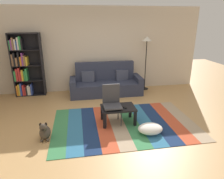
{
  "coord_description": "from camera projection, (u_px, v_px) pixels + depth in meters",
  "views": [
    {
      "loc": [
        -0.72,
        -4.07,
        2.27
      ],
      "look_at": [
        0.08,
        0.52,
        0.65
      ],
      "focal_mm": 32.09,
      "sensor_mm": 36.0,
      "label": 1
    }
  ],
  "objects": [
    {
      "name": "folding_chair",
      "position": [
        112.0,
        101.0,
        4.56
      ],
      "size": [
        0.4,
        0.4,
        0.9
      ],
      "rotation": [
        0.0,
        0.0,
        -0.33
      ],
      "color": "#38383D",
      "rests_on": "ground_plane"
    },
    {
      "name": "dog",
      "position": [
        45.0,
        132.0,
        4.0
      ],
      "size": [
        0.22,
        0.35,
        0.4
      ],
      "color": "#473D33",
      "rests_on": "ground_plane"
    },
    {
      "name": "bookshelf",
      "position": [
        24.0,
        67.0,
        6.12
      ],
      "size": [
        0.9,
        0.28,
        1.92
      ],
      "color": "black",
      "rests_on": "ground_plane"
    },
    {
      "name": "tv_remote",
      "position": [
        124.0,
        107.0,
        4.52
      ],
      "size": [
        0.12,
        0.15,
        0.02
      ],
      "primitive_type": "cube",
      "rotation": [
        0.0,
        0.0,
        0.59
      ],
      "color": "black",
      "rests_on": "coffee_table"
    },
    {
      "name": "ground_plane",
      "position": [
        112.0,
        123.0,
        4.65
      ],
      "size": [
        14.0,
        14.0,
        0.0
      ],
      "primitive_type": "plane",
      "color": "tan"
    },
    {
      "name": "coffee_table",
      "position": [
        118.0,
        110.0,
        4.58
      ],
      "size": [
        0.77,
        0.51,
        0.39
      ],
      "color": "black",
      "rests_on": "rug"
    },
    {
      "name": "standing_lamp",
      "position": [
        147.0,
        46.0,
        6.49
      ],
      "size": [
        0.32,
        0.32,
        1.78
      ],
      "color": "black",
      "rests_on": "ground_plane"
    },
    {
      "name": "pouf",
      "position": [
        150.0,
        129.0,
        4.21
      ],
      "size": [
        0.52,
        0.41,
        0.2
      ],
      "primitive_type": "ellipsoid",
      "color": "white",
      "rests_on": "rug"
    },
    {
      "name": "rug",
      "position": [
        125.0,
        124.0,
        4.62
      ],
      "size": [
        3.23,
        2.05,
        0.01
      ],
      "color": "#387F4C",
      "rests_on": "ground_plane"
    },
    {
      "name": "couch",
      "position": [
        106.0,
        84.0,
        6.45
      ],
      "size": [
        2.26,
        0.8,
        1.0
      ],
      "color": "#2D3347",
      "rests_on": "ground_plane"
    },
    {
      "name": "back_wall",
      "position": [
        99.0,
        50.0,
        6.58
      ],
      "size": [
        6.8,
        0.1,
        2.7
      ],
      "primitive_type": "cube",
      "color": "beige",
      "rests_on": "ground_plane"
    }
  ]
}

